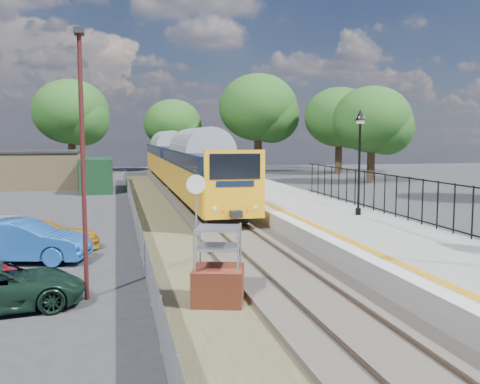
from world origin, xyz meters
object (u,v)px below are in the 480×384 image
object	(u,v)px
car_blue	(22,241)
victorian_lamp_north	(360,137)
train	(180,161)
carpark_lamp	(82,148)
speed_sign	(196,204)
car_yellow	(43,236)
brick_plinth	(218,267)

from	to	relation	value
car_blue	victorian_lamp_north	bearing A→B (deg)	-67.41
train	carpark_lamp	size ratio (longest dim) A/B	5.78
train	victorian_lamp_north	bearing A→B (deg)	-76.17
victorian_lamp_north	speed_sign	world-z (taller)	victorian_lamp_north
speed_sign	carpark_lamp	xyz separation A→B (m)	(-3.34, -2.58, 1.88)
car_blue	car_yellow	world-z (taller)	car_blue
carpark_lamp	car_blue	world-z (taller)	carpark_lamp
speed_sign	car_yellow	bearing A→B (deg)	152.38
victorian_lamp_north	car_yellow	world-z (taller)	victorian_lamp_north
train	brick_plinth	bearing A→B (deg)	-94.81
brick_plinth	car_yellow	world-z (taller)	brick_plinth
car_blue	train	bearing A→B (deg)	-5.39
victorian_lamp_north	car_yellow	bearing A→B (deg)	-177.80
carpark_lamp	train	bearing A→B (deg)	78.42
train	car_yellow	xyz separation A→B (m)	(-7.72, -22.04, -1.74)
carpark_lamp	car_yellow	xyz separation A→B (m)	(-1.89, 6.45, -3.42)
speed_sign	car_blue	xyz separation A→B (m)	(-5.70, 2.27, -1.41)
victorian_lamp_north	car_yellow	size ratio (longest dim) A/B	1.11
brick_plinth	car_yellow	distance (m)	9.31
train	car_blue	distance (m)	25.07
carpark_lamp	car_yellow	size ratio (longest dim) A/B	1.71
car_yellow	brick_plinth	bearing A→B (deg)	-158.83
speed_sign	car_blue	distance (m)	6.29
train	car_blue	world-z (taller)	train
train	speed_sign	distance (m)	26.02
speed_sign	carpark_lamp	distance (m)	4.62
victorian_lamp_north	carpark_lamp	bearing A→B (deg)	-148.04
speed_sign	train	bearing A→B (deg)	93.38
brick_plinth	car_yellow	bearing A→B (deg)	124.16
brick_plinth	car_blue	size ratio (longest dim) A/B	0.46
carpark_lamp	victorian_lamp_north	bearing A→B (deg)	31.96
train	carpark_lamp	xyz separation A→B (m)	(-5.84, -28.48, 1.68)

